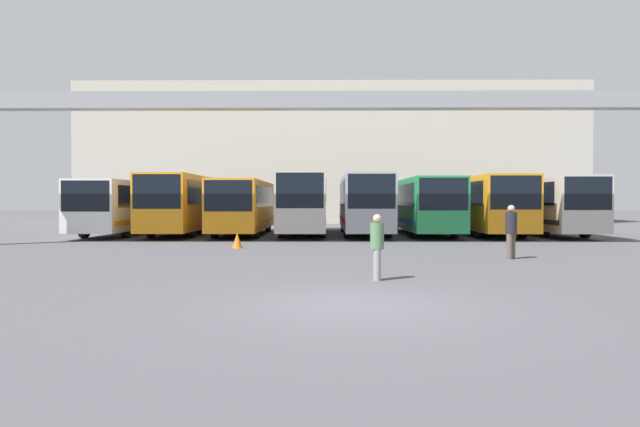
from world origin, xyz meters
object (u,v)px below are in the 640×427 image
pedestrian_near_center (511,230)px  bus_slot_0 (126,204)px  bus_slot_6 (483,202)px  bus_slot_3 (304,201)px  bus_slot_2 (244,204)px  pedestrian_near_right (377,245)px  bus_slot_4 (364,201)px  bus_slot_5 (422,203)px  traffic_cone (237,240)px  bus_slot_7 (540,203)px  bus_slot_1 (187,201)px

pedestrian_near_center → bus_slot_0: bearing=103.2°
bus_slot_6 → bus_slot_3: bearing=177.3°
bus_slot_2 → pedestrian_near_center: size_ratio=5.75×
bus_slot_2 → pedestrian_near_right: size_ratio=6.42×
bus_slot_0 → bus_slot_3: bus_slot_3 is taller
bus_slot_4 → pedestrian_near_right: size_ratio=6.95×
bus_slot_2 → bus_slot_5: 10.07m
pedestrian_near_center → bus_slot_6: bearing=39.1°
traffic_cone → bus_slot_4: bearing=58.1°
bus_slot_7 → pedestrian_near_center: (-6.13, -13.79, -0.87)m
bus_slot_1 → bus_slot_4: (10.03, -0.45, 0.01)m
bus_slot_3 → bus_slot_7: size_ratio=1.00×
bus_slot_2 → bus_slot_7: (16.72, 0.85, 0.09)m
traffic_cone → bus_slot_5: bearing=46.8°
pedestrian_near_right → pedestrian_near_center: bearing=137.7°
bus_slot_2 → bus_slot_4: 6.70m
bus_slot_4 → bus_slot_7: bearing=2.5°
bus_slot_7 → pedestrian_near_right: 21.78m
bus_slot_0 → traffic_cone: bearing=-49.9°
bus_slot_3 → pedestrian_near_right: bearing=-82.7°
bus_slot_0 → traffic_cone: bus_slot_0 is taller
pedestrian_near_center → traffic_cone: 10.50m
pedestrian_near_right → pedestrian_near_center: 6.96m
bus_slot_1 → bus_slot_0: bearing=-171.9°
bus_slot_0 → bus_slot_4: size_ratio=0.99×
bus_slot_5 → bus_slot_7: (6.69, -0.01, 0.03)m
bus_slot_5 → pedestrian_near_right: (-4.26, -18.81, -0.94)m
bus_slot_7 → bus_slot_5: bearing=179.9°
bus_slot_3 → bus_slot_2: bearing=-165.6°
bus_slot_0 → bus_slot_6: (20.07, -0.01, 0.13)m
bus_slot_0 → pedestrian_near_center: bus_slot_0 is taller
bus_slot_0 → bus_slot_2: size_ratio=1.08×
bus_slot_1 → bus_slot_4: bearing=-2.6°
bus_slot_3 → bus_slot_6: 10.05m
bus_slot_7 → pedestrian_near_center: 15.12m
bus_slot_2 → bus_slot_6: size_ratio=0.93×
bus_slot_4 → bus_slot_6: bus_slot_4 is taller
bus_slot_0 → pedestrian_near_right: (12.46, -18.34, -0.87)m
bus_slot_5 → bus_slot_0: bearing=-178.4°
bus_slot_0 → bus_slot_1: bus_slot_1 is taller
bus_slot_2 → bus_slot_0: bearing=176.7°
bus_slot_5 → traffic_cone: bearing=-133.2°
bus_slot_4 → bus_slot_5: 3.38m
bus_slot_4 → bus_slot_3: bearing=172.5°
bus_slot_0 → bus_slot_4: bearing=0.1°
bus_slot_6 → bus_slot_7: bus_slot_6 is taller
bus_slot_0 → pedestrian_near_center: size_ratio=6.20×
bus_slot_2 → bus_slot_4: (6.69, 0.42, 0.16)m
bus_slot_0 → bus_slot_5: size_ratio=0.92×
bus_slot_6 → pedestrian_near_right: 19.88m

